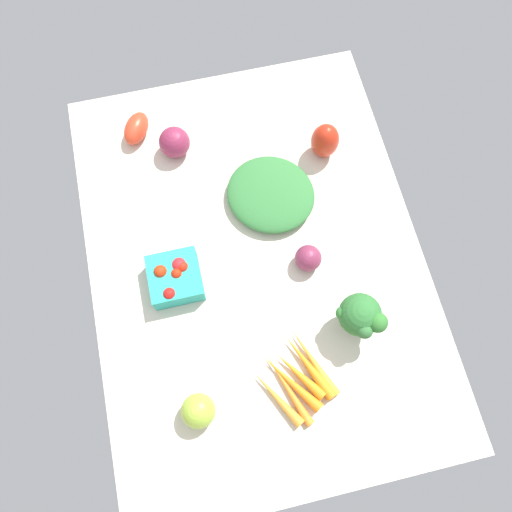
{
  "coord_description": "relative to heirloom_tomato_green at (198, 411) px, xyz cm",
  "views": [
    {
      "loc": [
        35.76,
        -8.21,
        111.3
      ],
      "look_at": [
        0.0,
        0.0,
        4.0
      ],
      "focal_mm": 35.08,
      "sensor_mm": 36.0,
      "label": 1
    }
  ],
  "objects": [
    {
      "name": "roma_tomato",
      "position": [
        -69.18,
        -2.52,
        -0.91
      ],
      "size": [
        10.48,
        9.14,
        5.28
      ],
      "primitive_type": "ellipsoid",
      "rotation": [
        0.0,
        0.0,
        5.75
      ],
      "color": "red",
      "rests_on": "tablecloth"
    },
    {
      "name": "broccoli_head",
      "position": [
        -10.65,
        36.7,
        4.14
      ],
      "size": [
        9.8,
        9.58,
        12.18
      ],
      "color": "#9BC483",
      "rests_on": "tablecloth"
    },
    {
      "name": "tablecloth",
      "position": [
        -30.2,
        18.95,
        -4.55
      ],
      "size": [
        104.0,
        76.0,
        2.0
      ],
      "primitive_type": "cube",
      "color": "beige",
      "rests_on": "ground"
    },
    {
      "name": "bell_pepper_red",
      "position": [
        -53.95,
        41.34,
        1.53
      ],
      "size": [
        9.32,
        9.32,
        10.16
      ],
      "primitive_type": "ellipsoid",
      "rotation": [
        0.0,
        0.0,
        2.14
      ],
      "color": "red",
      "rests_on": "tablecloth"
    },
    {
      "name": "leafy_greens_clump",
      "position": [
        -44.49,
        25.8,
        -1.37
      ],
      "size": [
        28.9,
        28.97,
        4.36
      ],
      "primitive_type": "ellipsoid",
      "rotation": [
        0.0,
        0.0,
        0.83
      ],
      "color": "#317437",
      "rests_on": "tablecloth"
    },
    {
      "name": "carrot_bunch",
      "position": [
        -2.05,
        21.48,
        -2.34
      ],
      "size": [
        20.69,
        17.84,
        2.73
      ],
      "color": "orange",
      "rests_on": "tablecloth"
    },
    {
      "name": "red_onion_near_basket",
      "position": [
        -62.44,
        6.07,
        0.2
      ],
      "size": [
        7.51,
        7.51,
        7.51
      ],
      "primitive_type": "sphere",
      "color": "maroon",
      "rests_on": "tablecloth"
    },
    {
      "name": "heirloom_tomato_green",
      "position": [
        0.0,
        0.0,
        0.0
      ],
      "size": [
        7.1,
        7.1,
        7.1
      ],
      "primitive_type": "sphere",
      "color": "#95B638",
      "rests_on": "tablecloth"
    },
    {
      "name": "berry_basket",
      "position": [
        -28.91,
        0.26,
        -0.37
      ],
      "size": [
        11.26,
        11.26,
        6.89
      ],
      "color": "teal",
      "rests_on": "tablecloth"
    },
    {
      "name": "red_onion_center",
      "position": [
        -26.74,
        30.18,
        -0.52
      ],
      "size": [
        6.05,
        6.05,
        6.05
      ],
      "primitive_type": "sphere",
      "color": "#7C2B47",
      "rests_on": "tablecloth"
    }
  ]
}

